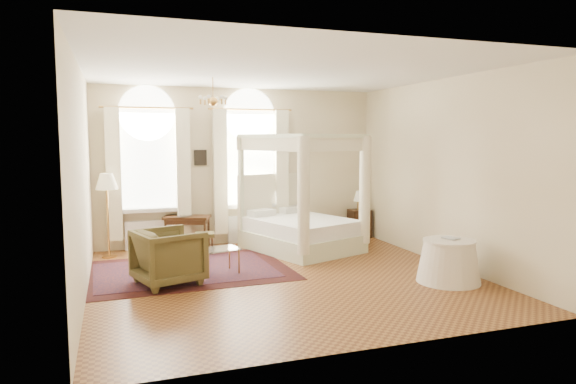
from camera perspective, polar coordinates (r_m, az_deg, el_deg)
name	(u,v)px	position (r m, az deg, el deg)	size (l,w,h in m)	color
ground	(284,277)	(8.45, -0.40, -9.46)	(6.00, 6.00, 0.00)	brown
room_walls	(284,155)	(8.14, -0.41, 4.09)	(6.00, 6.00, 6.00)	beige
window_left	(149,176)	(10.64, -15.18, 1.68)	(1.62, 0.27, 3.29)	white
window_right	(251,174)	(10.98, -4.18, 2.00)	(1.62, 0.27, 3.29)	white
chandelier	(213,100)	(9.10, -8.33, 10.07)	(0.51, 0.45, 0.50)	#AC7E39
wall_pictures	(244,155)	(11.02, -4.89, 4.10)	(2.54, 0.03, 0.39)	black
canopy_bed	(302,224)	(10.35, 1.53, -3.58)	(2.35, 2.59, 2.33)	beige
nightstand	(359,223)	(11.82, 7.95, -3.47)	(0.44, 0.40, 0.64)	#33200E
nightstand_lamp	(360,197)	(11.72, 8.00, -0.59)	(0.29, 0.29, 0.43)	#AC7E39
writing_desk	(187,221)	(10.64, -11.14, -3.14)	(1.02, 0.78, 0.68)	#33200E
laptop	(184,216)	(10.50, -11.51, -2.66)	(0.31, 0.20, 0.02)	black
stool	(205,236)	(10.18, -9.20, -4.87)	(0.42, 0.42, 0.41)	#433A1D
armchair	(169,257)	(8.18, -13.12, -7.00)	(0.92, 0.95, 0.86)	#483E1F
coffee_table	(219,251)	(8.63, -7.65, -6.51)	(0.72, 0.58, 0.43)	white
floor_lamp	(107,186)	(10.19, -19.49, 0.65)	(0.41, 0.41, 1.60)	#AC7E39
oriental_rug	(185,270)	(9.01, -11.37, -8.54)	(3.55, 2.61, 0.01)	#3A100E
side_table	(449,261)	(8.49, 17.43, -7.35)	(0.99, 0.99, 0.67)	white
book	(447,239)	(8.43, 17.24, -4.99)	(0.18, 0.24, 0.02)	black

